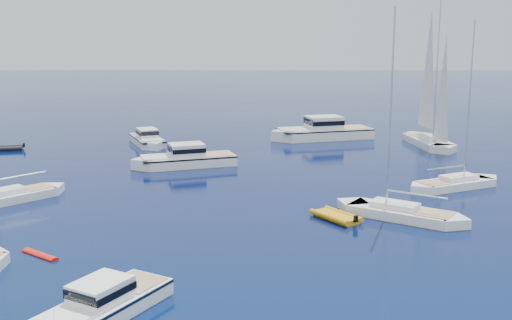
# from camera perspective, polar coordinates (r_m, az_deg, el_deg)

# --- Properties ---
(motor_cruiser_left) EXTENTS (6.50, 8.77, 2.25)m
(motor_cruiser_left) POSITION_cam_1_polar(r_m,az_deg,el_deg) (29.94, -14.27, -13.99)
(motor_cruiser_left) COLOR white
(motor_cruiser_left) RESTS_ON ground
(motor_cruiser_centre) EXTENTS (11.44, 6.76, 2.87)m
(motor_cruiser_centre) POSITION_cam_1_polar(r_m,az_deg,el_deg) (60.96, -6.61, -0.57)
(motor_cruiser_centre) COLOR silver
(motor_cruiser_centre) RESTS_ON ground
(motor_cruiser_distant) EXTENTS (14.39, 7.92, 3.61)m
(motor_cruiser_distant) POSITION_cam_1_polar(r_m,az_deg,el_deg) (76.79, 6.07, 1.95)
(motor_cruiser_distant) COLOR silver
(motor_cruiser_distant) RESTS_ON ground
(motor_cruiser_horizon) EXTENTS (6.19, 9.62, 2.43)m
(motor_cruiser_horizon) POSITION_cam_1_polar(r_m,az_deg,el_deg) (73.43, -9.96, 1.40)
(motor_cruiser_horizon) COLOR white
(motor_cruiser_horizon) RESTS_ON ground
(sailboat_mid_r) EXTENTS (10.08, 7.91, 15.15)m
(sailboat_mid_r) POSITION_cam_1_polar(r_m,az_deg,el_deg) (44.91, 13.16, -5.22)
(sailboat_mid_r) COLOR white
(sailboat_mid_r) RESTS_ON ground
(sailboat_mid_l) EXTENTS (8.61, 9.08, 14.61)m
(sailboat_mid_l) POSITION_cam_1_polar(r_m,az_deg,el_deg) (51.63, -21.85, -3.57)
(sailboat_mid_l) COLOR white
(sailboat_mid_l) RESTS_ON ground
(sailboat_centre) EXTENTS (9.94, 6.59, 14.42)m
(sailboat_centre) POSITION_cam_1_polar(r_m,az_deg,el_deg) (54.82, 17.90, -2.44)
(sailboat_centre) COLOR white
(sailboat_centre) RESTS_ON ground
(sailboat_sails_r) EXTENTS (4.61, 12.60, 18.09)m
(sailboat_sails_r) POSITION_cam_1_polar(r_m,az_deg,el_deg) (74.48, 15.64, 1.29)
(sailboat_sails_r) COLOR silver
(sailboat_sails_r) RESTS_ON ground
(tender_yellow) EXTENTS (3.96, 4.36, 0.95)m
(tender_yellow) POSITION_cam_1_polar(r_m,az_deg,el_deg) (43.74, 7.41, -5.46)
(tender_yellow) COLOR orange
(tender_yellow) RESTS_ON ground
(tender_grey_far) EXTENTS (3.99, 2.85, 0.95)m
(tender_grey_far) POSITION_cam_1_polar(r_m,az_deg,el_deg) (74.26, -22.03, 0.84)
(tender_grey_far) COLOR black
(tender_grey_far) RESTS_ON ground
(kayak_orange) EXTENTS (2.66, 2.16, 0.30)m
(kayak_orange) POSITION_cam_1_polar(r_m,az_deg,el_deg) (38.67, -19.35, -8.34)
(kayak_orange) COLOR red
(kayak_orange) RESTS_ON ground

